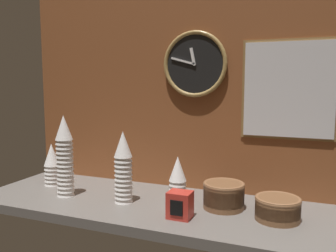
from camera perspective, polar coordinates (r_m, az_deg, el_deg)
The scene contains 11 objects.
ground_plane at distance 159.36cm, azimuth -2.15°, elevation -12.72°, with size 160.00×56.00×4.00cm, color slate.
wall_tiled_back at distance 174.44cm, azimuth 1.32°, elevation 7.26°, with size 160.00×3.00×105.00cm.
cup_stack_center at distance 155.00cm, azimuth -7.18°, elevation -6.54°, with size 7.88×7.88×31.20cm.
cup_stack_left at distance 168.61cm, azimuth -16.24°, elevation -4.62°, with size 7.88×7.88×37.19cm.
cup_stack_far_left at distance 189.61cm, azimuth -18.12°, elevation -5.87°, with size 7.88×7.88×21.21cm.
cup_stack_center_right at distance 160.35cm, azimuth 1.56°, elevation -8.24°, with size 7.88×7.88×19.21cm.
bowl_stack_right at distance 151.07cm, azimuth 8.93°, elevation -10.81°, with size 17.13×17.13×10.88cm.
bowl_stack_far_right at distance 143.88cm, azimuth 17.18°, elevation -12.41°, with size 17.13×17.13×8.84cm.
wall_clock at distance 168.39cm, azimuth 4.31°, elevation 9.87°, with size 30.94×2.70×30.94cm.
menu_board at distance 161.54cm, azimuth 18.79°, elevation 5.53°, with size 39.87×1.32×43.22cm.
napkin_dispenser at distance 139.54cm, azimuth 1.92°, elevation -12.52°, with size 9.02×7.83×10.33cm.
Camera 1 is at (61.02, -136.92, 52.07)cm, focal length 38.00 mm.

